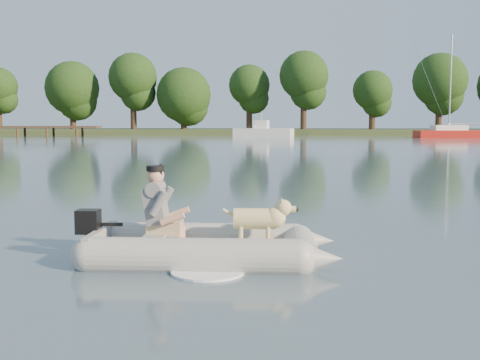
# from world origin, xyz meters

# --- Properties ---
(water) EXTENTS (160.00, 160.00, 0.00)m
(water) POSITION_xyz_m (0.00, 0.00, 0.00)
(water) COLOR slate
(water) RESTS_ON ground
(shore_bank) EXTENTS (160.00, 12.00, 0.70)m
(shore_bank) POSITION_xyz_m (0.00, 62.00, 0.25)
(shore_bank) COLOR #47512D
(shore_bank) RESTS_ON water
(dock) EXTENTS (18.00, 2.00, 1.04)m
(dock) POSITION_xyz_m (-26.00, 52.00, 0.52)
(dock) COLOR #4C331E
(dock) RESTS_ON water
(treeline) EXTENTS (84.66, 7.35, 9.27)m
(treeline) POSITION_xyz_m (5.75, 61.07, 5.30)
(treeline) COLOR #332316
(treeline) RESTS_ON shore_bank
(dinghy) EXTENTS (3.90, 2.43, 1.21)m
(dinghy) POSITION_xyz_m (-0.09, -0.27, 0.50)
(dinghy) COLOR gray
(dinghy) RESTS_ON water
(man) EXTENTS (0.63, 0.54, 0.93)m
(man) POSITION_xyz_m (-0.69, -0.23, 0.67)
(man) COLOR slate
(man) RESTS_ON dinghy
(dog) EXTENTS (0.81, 0.29, 0.54)m
(dog) POSITION_xyz_m (0.47, -0.22, 0.45)
(dog) COLOR tan
(dog) RESTS_ON dinghy
(outboard_motor) EXTENTS (0.36, 0.25, 0.68)m
(outboard_motor) POSITION_xyz_m (-1.52, -0.28, 0.27)
(outboard_motor) COLOR black
(outboard_motor) RESTS_ON dinghy
(motorboat) EXTENTS (5.95, 3.24, 2.38)m
(motorboat) POSITION_xyz_m (-0.49, 48.94, 1.08)
(motorboat) COLOR white
(motorboat) RESTS_ON water
(sailboat) EXTENTS (7.17, 2.97, 9.57)m
(sailboat) POSITION_xyz_m (16.99, 49.51, 0.42)
(sailboat) COLOR #A01B12
(sailboat) RESTS_ON water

